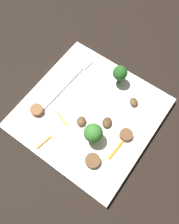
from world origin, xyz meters
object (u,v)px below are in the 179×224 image
at_px(sausage_slice_2, 93,161).
at_px(pepper_strip_2, 116,150).
at_px(plate, 90,114).
at_px(sausage_slice_1, 127,133).
at_px(pepper_strip_0, 44,142).
at_px(pepper_strip_1, 62,120).
at_px(mushroom_2, 107,123).
at_px(fork, 71,79).
at_px(mushroom_1, 80,120).
at_px(broccoli_floret_0, 93,133).
at_px(sausage_slice_0, 37,110).
at_px(mushroom_0, 134,102).
at_px(broccoli_floret_1, 120,73).

distance_m(sausage_slice_2, pepper_strip_2, 0.06).
distance_m(plate, sausage_slice_1, 0.10).
xyz_separation_m(pepper_strip_0, pepper_strip_1, (0.06, 0.00, -0.00)).
bearing_deg(mushroom_2, fork, 71.20).
relative_size(sausage_slice_1, mushroom_1, 1.18).
bearing_deg(pepper_strip_0, plate, -18.07).
bearing_deg(pepper_strip_0, pepper_strip_2, -60.24).
xyz_separation_m(sausage_slice_2, pepper_strip_2, (0.05, -0.03, -0.00)).
relative_size(broccoli_floret_0, sausage_slice_0, 1.98).
bearing_deg(fork, pepper_strip_2, -111.90).
height_order(fork, broccoli_floret_0, broccoli_floret_0).
distance_m(sausage_slice_2, pepper_strip_0, 0.11).
xyz_separation_m(fork, mushroom_0, (0.03, -0.15, 0.00)).
bearing_deg(mushroom_1, plate, -8.33).
height_order(plate, pepper_strip_0, pepper_strip_0).
relative_size(sausage_slice_2, pepper_strip_1, 0.83).
distance_m(pepper_strip_1, pepper_strip_2, 0.14).
height_order(broccoli_floret_0, broccoli_floret_1, broccoli_floret_0).
bearing_deg(pepper_strip_1, sausage_slice_0, 106.38).
relative_size(fork, pepper_strip_2, 3.41).
bearing_deg(sausage_slice_2, pepper_strip_1, 71.25).
relative_size(sausage_slice_1, pepper_strip_0, 0.70).
bearing_deg(sausage_slice_0, fork, -5.83).
relative_size(sausage_slice_1, mushroom_0, 1.26).
height_order(mushroom_2, pepper_strip_2, mushroom_2).
relative_size(mushroom_2, pepper_strip_0, 0.65).
bearing_deg(sausage_slice_2, mushroom_0, 0.73).
xyz_separation_m(broccoli_floret_1, pepper_strip_2, (-0.14, -0.09, -0.04)).
distance_m(broccoli_floret_1, mushroom_0, 0.07).
bearing_deg(fork, broccoli_floret_1, -54.84).
xyz_separation_m(plate, mushroom_0, (0.08, -0.07, 0.01)).
xyz_separation_m(broccoli_floret_0, broccoli_floret_1, (0.15, 0.03, 0.00)).
relative_size(sausage_slice_2, pepper_strip_2, 0.60).
height_order(mushroom_0, pepper_strip_1, mushroom_0).
bearing_deg(broccoli_floret_1, pepper_strip_0, 167.83).
bearing_deg(mushroom_0, pepper_strip_1, 140.21).
bearing_deg(fork, sausage_slice_0, 176.59).
xyz_separation_m(mushroom_1, pepper_strip_0, (-0.08, 0.03, -0.00)).
height_order(broccoli_floret_0, pepper_strip_2, broccoli_floret_0).
bearing_deg(pepper_strip_2, broccoli_floret_0, 98.73).
height_order(fork, mushroom_0, mushroom_0).
xyz_separation_m(mushroom_0, pepper_strip_0, (-0.19, 0.11, -0.00)).
distance_m(sausage_slice_1, mushroom_0, 0.08).
height_order(sausage_slice_0, pepper_strip_2, sausage_slice_0).
bearing_deg(mushroom_0, plate, 138.28).
bearing_deg(plate, mushroom_2, -91.97).
distance_m(mushroom_2, pepper_strip_1, 0.10).
bearing_deg(pepper_strip_2, pepper_strip_0, 119.76).
bearing_deg(sausage_slice_1, pepper_strip_0, 131.81).
bearing_deg(pepper_strip_2, sausage_slice_1, -0.26).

